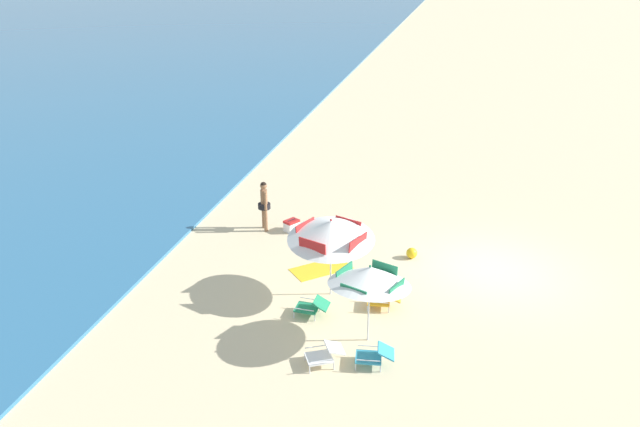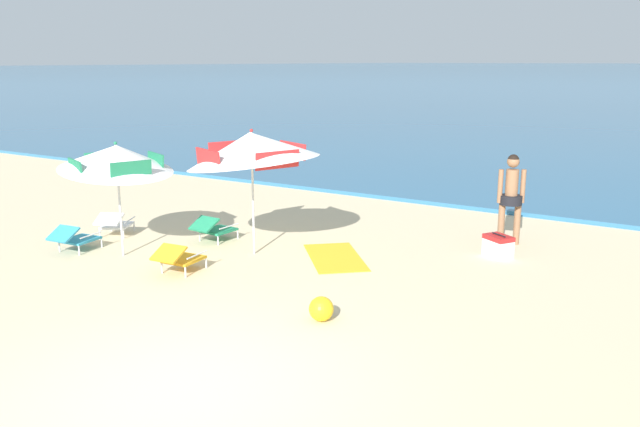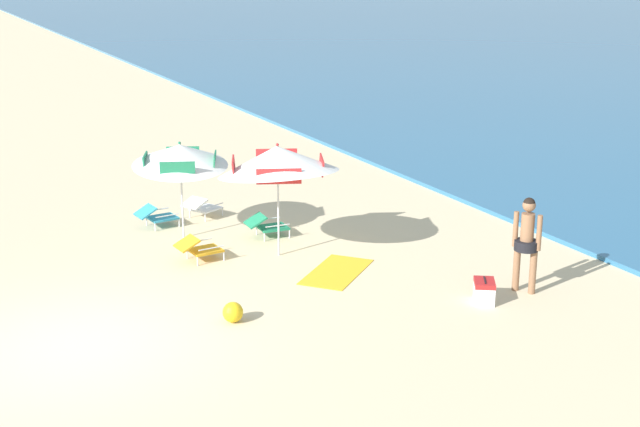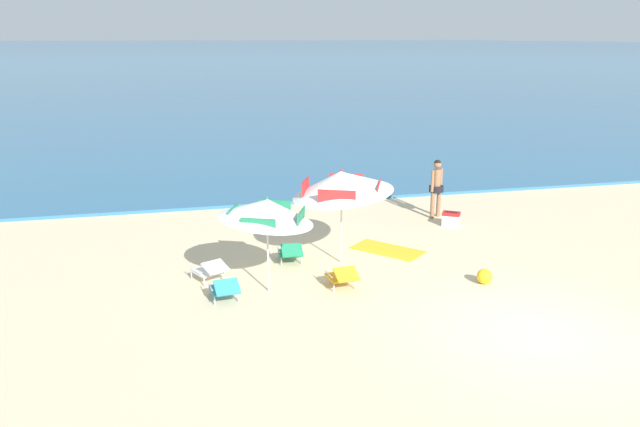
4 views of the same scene
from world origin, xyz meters
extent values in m
plane|color=beige|center=(0.00, 0.00, 0.00)|extent=(800.00, 800.00, 0.00)
cylinder|color=silver|center=(-4.47, 3.16, 1.02)|extent=(0.04, 0.04, 2.04)
cone|color=white|center=(-4.47, 3.16, 1.81)|extent=(2.33, 2.29, 0.69)
cube|color=#1E724C|center=(-4.19, 3.83, 1.71)|extent=(0.67, 0.31, 0.25)
cube|color=#1E724C|center=(-5.13, 3.44, 1.71)|extent=(0.31, 0.67, 0.25)
cube|color=#1E724C|center=(-4.74, 2.50, 1.71)|extent=(0.67, 0.31, 0.25)
cube|color=#1E724C|center=(-3.80, 2.89, 1.71)|extent=(0.31, 0.67, 0.25)
sphere|color=#1E724C|center=(-4.47, 3.16, 2.07)|extent=(0.06, 0.06, 0.06)
cylinder|color=silver|center=(-2.49, 4.51, 1.12)|extent=(0.04, 0.04, 2.25)
cone|color=white|center=(-2.49, 4.51, 1.98)|extent=(2.70, 2.65, 0.84)
cube|color=red|center=(-2.16, 5.31, 1.86)|extent=(0.80, 0.37, 0.30)
cube|color=red|center=(-3.29, 4.84, 1.86)|extent=(0.37, 0.80, 0.30)
cube|color=red|center=(-2.82, 3.72, 1.86)|extent=(0.80, 0.37, 0.30)
cube|color=red|center=(-1.70, 4.19, 1.86)|extent=(0.37, 0.80, 0.30)
sphere|color=red|center=(-2.49, 4.51, 2.28)|extent=(0.06, 0.06, 0.06)
cube|color=white|center=(-5.70, 4.11, 0.20)|extent=(0.73, 0.77, 0.04)
cube|color=white|center=(-5.54, 3.78, 0.42)|extent=(0.62, 0.59, 0.17)
cylinder|color=silver|center=(-6.05, 4.26, 0.09)|extent=(0.03, 0.03, 0.18)
cylinder|color=silver|center=(-5.61, 4.48, 0.09)|extent=(0.03, 0.03, 0.18)
cylinder|color=silver|center=(-5.80, 3.75, 0.09)|extent=(0.03, 0.03, 0.18)
cylinder|color=silver|center=(-5.36, 3.97, 0.09)|extent=(0.03, 0.03, 0.18)
cylinder|color=silver|center=(-5.96, 3.99, 0.32)|extent=(0.26, 0.49, 0.02)
cylinder|color=silver|center=(-5.45, 4.24, 0.32)|extent=(0.26, 0.49, 0.02)
cube|color=gold|center=(-2.90, 3.10, 0.20)|extent=(0.57, 0.65, 0.04)
cube|color=gold|center=(-2.86, 2.72, 0.41)|extent=(0.53, 0.44, 0.21)
cylinder|color=silver|center=(-3.17, 3.36, 0.09)|extent=(0.03, 0.03, 0.18)
cylinder|color=silver|center=(-2.68, 3.41, 0.09)|extent=(0.03, 0.03, 0.18)
cylinder|color=silver|center=(-3.12, 2.80, 0.09)|extent=(0.03, 0.03, 0.18)
cylinder|color=silver|center=(-2.63, 2.84, 0.09)|extent=(0.03, 0.03, 0.18)
cylinder|color=silver|center=(-3.18, 3.08, 0.32)|extent=(0.08, 0.54, 0.02)
cylinder|color=silver|center=(-2.62, 3.13, 0.32)|extent=(0.08, 0.54, 0.02)
cube|color=teal|center=(-5.44, 3.00, 0.20)|extent=(0.58, 0.65, 0.04)
cube|color=teal|center=(-5.39, 2.61, 0.41)|extent=(0.53, 0.44, 0.22)
cylinder|color=silver|center=(-5.71, 3.26, 0.09)|extent=(0.03, 0.03, 0.18)
cylinder|color=silver|center=(-5.22, 3.31, 0.09)|extent=(0.03, 0.03, 0.18)
cylinder|color=silver|center=(-5.65, 2.69, 0.09)|extent=(0.03, 0.03, 0.18)
cylinder|color=silver|center=(-5.16, 2.74, 0.09)|extent=(0.03, 0.03, 0.18)
cylinder|color=silver|center=(-5.71, 2.97, 0.32)|extent=(0.08, 0.54, 0.02)
cylinder|color=silver|center=(-5.16, 3.03, 0.32)|extent=(0.08, 0.54, 0.02)
cube|color=#1E7F56|center=(-3.67, 4.91, 0.20)|extent=(0.55, 0.62, 0.04)
cube|color=#1E7F56|center=(-3.69, 4.51, 0.41)|extent=(0.51, 0.41, 0.23)
cylinder|color=silver|center=(-3.90, 5.20, 0.09)|extent=(0.03, 0.03, 0.18)
cylinder|color=silver|center=(-3.41, 5.18, 0.09)|extent=(0.03, 0.03, 0.18)
cylinder|color=silver|center=(-3.93, 4.63, 0.09)|extent=(0.03, 0.03, 0.18)
cylinder|color=silver|center=(-3.44, 4.61, 0.09)|extent=(0.03, 0.03, 0.18)
cylinder|color=silver|center=(-3.95, 4.92, 0.32)|extent=(0.05, 0.54, 0.02)
cylinder|color=silver|center=(-3.39, 4.89, 0.32)|extent=(0.05, 0.54, 0.02)
cylinder|color=#8C6042|center=(1.43, 7.72, 0.43)|extent=(0.13, 0.13, 0.86)
cylinder|color=#8C6042|center=(1.17, 7.56, 0.43)|extent=(0.13, 0.13, 0.86)
cylinder|color=black|center=(1.30, 7.64, 0.88)|extent=(0.43, 0.43, 0.18)
cylinder|color=#8C6042|center=(1.30, 7.64, 1.17)|extent=(0.24, 0.24, 0.61)
cylinder|color=#8C6042|center=(1.49, 7.75, 1.15)|extent=(0.09, 0.09, 0.65)
cylinder|color=#8C6042|center=(1.12, 7.53, 1.15)|extent=(0.09, 0.09, 0.65)
sphere|color=#8C6042|center=(1.30, 7.64, 1.62)|extent=(0.23, 0.23, 0.23)
sphere|color=black|center=(1.30, 7.64, 1.65)|extent=(0.21, 0.21, 0.21)
cube|color=white|center=(1.39, 6.70, 0.16)|extent=(0.59, 0.54, 0.32)
cube|color=red|center=(1.39, 6.70, 0.36)|extent=(0.60, 0.56, 0.08)
cylinder|color=black|center=(1.39, 6.70, 0.42)|extent=(0.30, 0.20, 0.02)
sphere|color=yellow|center=(0.23, 2.47, 0.17)|extent=(0.35, 0.35, 0.35)
cube|color=gold|center=(-1.10, 5.10, 0.01)|extent=(1.87, 1.95, 0.01)
camera|label=1|loc=(-16.91, 1.56, 8.72)|focal=33.75mm
camera|label=2|loc=(4.62, -4.64, 3.49)|focal=36.53mm
camera|label=3|loc=(12.97, -2.31, 5.89)|focal=49.71mm
camera|label=4|loc=(-6.27, -9.19, 5.27)|focal=35.09mm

